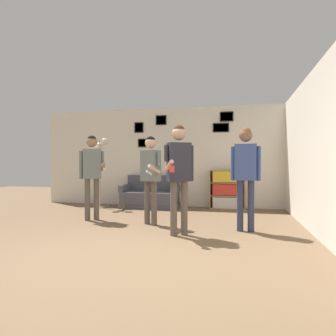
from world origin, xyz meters
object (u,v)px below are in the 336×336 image
Objects in this scene: person_spectator_near_bookshelf at (246,167)px; bottle_on_floor at (123,207)px; bookshelf at (227,189)px; person_watcher_holding_cup at (179,167)px; floor_lamp at (100,154)px; couch at (150,197)px; person_player_foreground_left at (92,168)px; person_player_foreground_center at (150,170)px.

person_spectator_near_bookshelf is 3.48m from bottle_on_floor.
person_watcher_holding_cup reaches higher than bookshelf.
bottle_on_floor is at bearing -159.71° from bookshelf.
floor_lamp is (-3.30, -0.56, 0.92)m from bookshelf.
couch is 2.28m from person_player_foreground_left.
person_player_foreground_left is at bearing -140.13° from bookshelf.
person_player_foreground_center is at bearing -52.41° from bottle_on_floor.
couch is at bearing 106.18° from person_player_foreground_center.
bookshelf is 0.56× the size of person_watcher_holding_cup.
floor_lamp is at bearing -164.56° from couch.
person_player_foreground_left is 7.29× the size of bottle_on_floor.
person_watcher_holding_cup is (0.69, -0.75, 0.07)m from person_player_foreground_center.
person_spectator_near_bookshelf is (2.38, -2.40, 0.82)m from couch.
person_watcher_holding_cup is 1.00× the size of person_spectator_near_bookshelf.
person_watcher_holding_cup reaches higher than bottle_on_floor.
person_player_foreground_center is at bearing 172.97° from person_spectator_near_bookshelf.
person_player_foreground_center reaches higher than bookshelf.
person_player_foreground_center is (1.92, -1.83, -0.38)m from floor_lamp.
floor_lamp is 1.09× the size of person_player_foreground_center.
person_spectator_near_bookshelf is at bearing -6.91° from person_player_foreground_left.
person_player_foreground_left is 1.31m from person_player_foreground_center.
couch is 0.85× the size of person_watcher_holding_cup.
bookshelf is 4.20× the size of bottle_on_floor.
person_player_foreground_center is at bearing -119.94° from bookshelf.
person_player_foreground_left reaches higher than person_player_foreground_center.
bookshelf is 3.47m from floor_lamp.
person_player_foreground_center is at bearing -73.82° from couch.
person_spectator_near_bookshelf is at bearing -29.05° from floor_lamp.
couch is 6.31× the size of bottle_on_floor.
person_player_foreground_left is 3.07m from person_spectator_near_bookshelf.
person_watcher_holding_cup reaches higher than person_player_foreground_center.
person_watcher_holding_cup reaches higher than couch.
couch is at bearing 15.44° from floor_lamp.
person_watcher_holding_cup is (2.62, -2.57, -0.31)m from floor_lamp.
person_watcher_holding_cup is at bearing -153.27° from person_spectator_near_bookshelf.
floor_lamp is 7.69× the size of bottle_on_floor.
person_spectator_near_bookshelf is 7.44× the size of bottle_on_floor.
person_watcher_holding_cup reaches higher than person_player_foreground_left.
person_player_foreground_center is 2.07m from bottle_on_floor.
person_watcher_holding_cup is at bearing -44.49° from floor_lamp.
bookshelf reaches higher than bottle_on_floor.
bottle_on_floor is at bearing -124.20° from couch.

